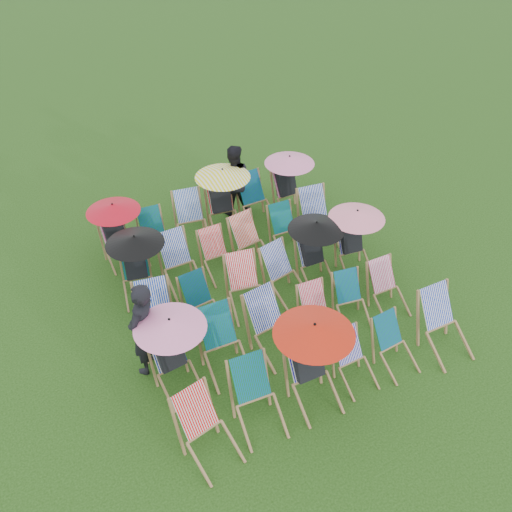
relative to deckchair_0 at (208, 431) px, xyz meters
name	(u,v)px	position (x,y,z in m)	size (l,w,h in m)	color
ground	(262,303)	(2.08, 2.33, -0.48)	(100.00, 100.00, 0.00)	black
deckchair_0	(208,431)	(0.00, 0.00, 0.00)	(0.81, 1.00, 0.97)	olive
deckchair_1	(258,400)	(0.83, 0.14, 0.01)	(0.71, 0.94, 0.98)	olive
deckchair_2	(313,363)	(1.76, 0.19, 0.25)	(1.18, 1.23, 1.40)	olive
deckchair_3	(355,361)	(2.51, 0.14, -0.08)	(0.55, 0.76, 0.81)	olive
deckchair_4	(396,346)	(3.26, 0.11, -0.07)	(0.61, 0.80, 0.83)	olive
deckchair_5	(446,325)	(4.19, 0.02, 0.03)	(0.68, 0.95, 1.02)	olive
deckchair_6	(173,354)	(0.04, 1.34, 0.19)	(1.08, 1.15, 1.28)	olive
deckchair_7	(224,345)	(0.84, 1.29, 0.02)	(0.70, 0.95, 1.01)	olive
deckchair_8	(273,327)	(1.71, 1.28, 0.02)	(0.79, 1.01, 1.01)	olive
deckchair_9	(318,313)	(2.58, 1.29, -0.07)	(0.59, 0.79, 0.83)	olive
deckchair_10	(352,301)	(3.25, 1.27, -0.07)	(0.66, 0.83, 0.83)	olive
deckchair_11	(389,289)	(3.98, 1.21, -0.05)	(0.57, 0.80, 0.86)	olive
deckchair_12	(157,319)	(0.13, 2.32, 0.02)	(0.80, 1.01, 1.00)	olive
deckchair_13	(202,304)	(0.95, 2.39, -0.06)	(0.65, 0.84, 0.86)	olive
deckchair_14	(246,287)	(1.78, 2.37, -0.01)	(0.76, 0.96, 0.95)	olive
deckchair_15	(285,274)	(2.56, 2.36, -0.02)	(0.78, 0.97, 0.94)	olive
deckchair_16	(315,251)	(3.26, 2.49, 0.16)	(1.03, 1.07, 1.22)	olive
deckchair_17	(355,240)	(4.10, 2.44, 0.17)	(1.05, 1.11, 1.25)	olive
deckchair_18	(136,266)	(0.22, 3.60, 0.16)	(1.04, 1.11, 1.23)	olive
deckchair_19	(180,263)	(1.00, 3.51, 0.00)	(0.67, 0.91, 0.97)	olive
deckchair_20	(218,255)	(1.74, 3.47, -0.06)	(0.58, 0.79, 0.84)	olive
deckchair_21	(252,243)	(2.46, 3.47, -0.02)	(0.75, 0.95, 0.93)	olive
deckchair_22	(287,231)	(3.27, 3.54, -0.05)	(0.60, 0.83, 0.88)	olive
deckchair_23	(318,218)	(4.00, 3.54, 0.02)	(0.78, 1.01, 1.02)	olive
deckchair_24	(116,232)	(0.20, 4.77, 0.16)	(1.02, 1.08, 1.22)	olive
deckchair_25	(155,235)	(0.90, 4.64, -0.06)	(0.61, 0.82, 0.86)	olive
deckchair_26	(192,220)	(1.72, 4.70, 0.00)	(0.76, 0.97, 0.97)	olive
deckchair_27	(223,199)	(2.46, 4.79, 0.22)	(1.13, 1.20, 1.34)	olive
deckchair_28	(257,201)	(3.20, 4.71, 0.01)	(0.69, 0.94, 0.99)	olive
deckchair_29	(289,183)	(4.02, 4.75, 0.18)	(1.07, 1.11, 1.27)	olive
person_left	(143,329)	(-0.22, 1.86, 0.36)	(0.62, 0.40, 1.69)	black
person_rear	(233,181)	(2.90, 5.21, 0.32)	(0.78, 0.61, 1.61)	black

